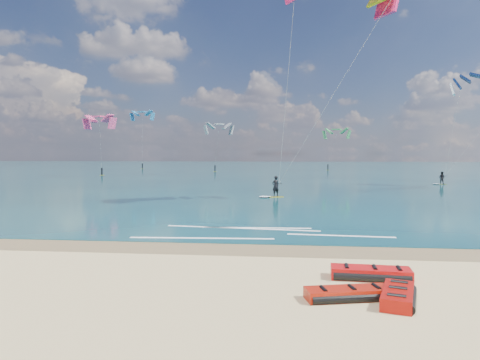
% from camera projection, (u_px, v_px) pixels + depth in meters
% --- Properties ---
extents(ground, '(320.00, 320.00, 0.00)m').
position_uv_depth(ground, '(262.00, 185.00, 54.87)').
color(ground, tan).
rests_on(ground, ground).
extents(wet_sand_strip, '(320.00, 2.40, 0.01)m').
position_uv_depth(wet_sand_strip, '(216.00, 249.00, 18.14)').
color(wet_sand_strip, brown).
rests_on(wet_sand_strip, ground).
extents(sea, '(320.00, 200.00, 0.04)m').
position_uv_depth(sea, '(274.00, 168.00, 118.40)').
color(sea, '#0B343E').
rests_on(sea, ground).
extents(packed_kite_left, '(2.71, 1.59, 0.37)m').
position_uv_depth(packed_kite_left, '(348.00, 299.00, 11.86)').
color(packed_kite_left, '#AC1909').
rests_on(packed_kite_left, ground).
extents(packed_kite_mid, '(2.80, 1.40, 0.44)m').
position_uv_depth(packed_kite_mid, '(370.00, 279.00, 13.78)').
color(packed_kite_mid, red).
rests_on(packed_kite_mid, ground).
extents(packed_kite_right, '(1.74, 2.42, 0.42)m').
position_uv_depth(packed_kite_right, '(398.00, 302.00, 11.62)').
color(packed_kite_right, '#A40D07').
rests_on(packed_kite_right, ground).
extents(kitesurfer_main, '(13.58, 8.49, 20.13)m').
position_uv_depth(kitesurfer_main, '(309.00, 78.00, 35.97)').
color(kitesurfer_main, yellow).
rests_on(kitesurfer_main, sea).
extents(kitesurfer_far, '(10.88, 6.32, 15.33)m').
position_uv_depth(kitesurfer_far, '(466.00, 122.00, 53.39)').
color(kitesurfer_far, gold).
rests_on(kitesurfer_far, sea).
extents(shoreline_foam, '(12.66, 3.72, 0.01)m').
position_uv_depth(shoreline_foam, '(254.00, 232.00, 21.83)').
color(shoreline_foam, white).
rests_on(shoreline_foam, ground).
extents(distant_kites, '(80.31, 36.54, 14.63)m').
position_uv_depth(distant_kites, '(244.00, 146.00, 91.03)').
color(distant_kites, gray).
rests_on(distant_kites, ground).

